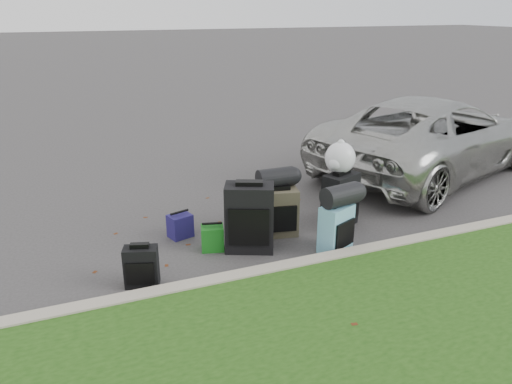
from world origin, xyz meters
name	(u,v)px	position (x,y,z in m)	size (l,w,h in m)	color
ground	(269,236)	(0.00, 0.00, 0.00)	(120.00, 120.00, 0.00)	#383535
curb	(305,266)	(0.00, -1.00, 0.07)	(120.00, 0.18, 0.15)	#9E937F
suv	(433,135)	(3.71, 1.36, 0.67)	(2.21, 4.80, 1.33)	#B7B7B2
suitcase_small_black	(141,267)	(-1.72, -0.60, 0.22)	(0.35, 0.19, 0.44)	black
suitcase_large_black_left	(249,218)	(-0.36, -0.24, 0.41)	(0.57, 0.34, 0.83)	black
suitcase_olive	(280,212)	(0.15, 0.00, 0.31)	(0.45, 0.28, 0.62)	#373325
suitcase_teal	(336,228)	(0.57, -0.67, 0.29)	(0.41, 0.24, 0.58)	#568FAA
suitcase_large_black_right	(340,200)	(1.02, -0.03, 0.36)	(0.48, 0.29, 0.72)	black
tote_green	(212,238)	(-0.78, -0.09, 0.15)	(0.27, 0.21, 0.30)	#186E1A
tote_navy	(180,226)	(-1.06, 0.42, 0.15)	(0.28, 0.22, 0.30)	navy
duffel_left	(276,178)	(0.13, 0.11, 0.74)	(0.25, 0.25, 0.47)	black
duffel_right	(342,195)	(0.62, -0.68, 0.71)	(0.26, 0.26, 0.46)	black
trash_bag	(340,158)	(1.02, 0.04, 0.92)	(0.40, 0.40, 0.40)	white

